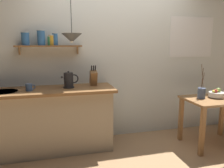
% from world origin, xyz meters
% --- Properties ---
extents(ground_plane, '(14.00, 14.00, 0.00)m').
position_xyz_m(ground_plane, '(0.00, 0.00, 0.00)').
color(ground_plane, '#A87F56').
extents(back_wall, '(6.80, 0.11, 2.70)m').
position_xyz_m(back_wall, '(0.21, 0.65, 1.35)').
color(back_wall, silver).
rests_on(back_wall, ground_plane).
extents(kitchen_counter, '(1.83, 0.63, 0.91)m').
position_xyz_m(kitchen_counter, '(-1.00, 0.32, 0.46)').
color(kitchen_counter, tan).
rests_on(kitchen_counter, ground_plane).
extents(wall_shelf, '(0.91, 0.20, 0.34)m').
position_xyz_m(wall_shelf, '(-1.02, 0.49, 1.56)').
color(wall_shelf, brown).
extents(dining_table, '(0.87, 0.63, 0.73)m').
position_xyz_m(dining_table, '(1.39, -0.10, 0.59)').
color(dining_table, '#9E6B3D').
rests_on(dining_table, ground_plane).
extents(fruit_bowl, '(0.23, 0.23, 0.15)m').
position_xyz_m(fruit_bowl, '(1.44, -0.06, 0.78)').
color(fruit_bowl, silver).
rests_on(fruit_bowl, dining_table).
extents(twig_vase, '(0.11, 0.11, 0.51)m').
position_xyz_m(twig_vase, '(1.19, -0.04, 0.81)').
color(twig_vase, '#475675').
rests_on(twig_vase, dining_table).
extents(electric_kettle, '(0.24, 0.16, 0.24)m').
position_xyz_m(electric_kettle, '(-0.71, 0.32, 1.02)').
color(electric_kettle, black).
rests_on(electric_kettle, kitchen_counter).
extents(knife_block, '(0.10, 0.17, 0.30)m').
position_xyz_m(knife_block, '(-0.35, 0.39, 1.03)').
color(knife_block, brown).
rests_on(knife_block, kitchen_counter).
extents(coffee_mug_by_sink, '(0.13, 0.08, 0.10)m').
position_xyz_m(coffee_mug_by_sink, '(-1.23, 0.24, 0.96)').
color(coffee_mug_by_sink, '#3D5B89').
rests_on(coffee_mug_by_sink, kitchen_counter).
extents(pendant_lamp, '(0.28, 0.28, 0.64)m').
position_xyz_m(pendant_lamp, '(-0.65, 0.27, 1.60)').
color(pendant_lamp, black).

